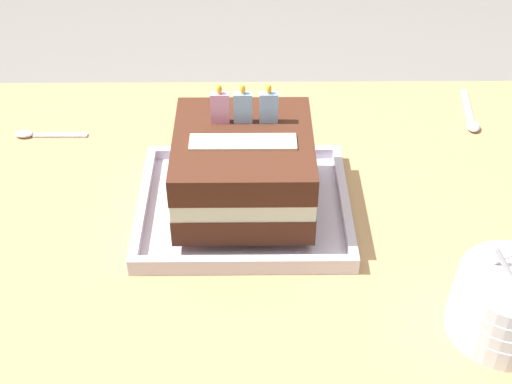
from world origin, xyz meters
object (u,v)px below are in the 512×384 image
at_px(birthday_cake, 243,167).
at_px(serving_spoon_by_bowls, 36,134).
at_px(serving_spoon_near_tray, 471,120).
at_px(foil_tray, 244,207).
at_px(bowl_stack, 508,304).

height_order(birthday_cake, serving_spoon_by_bowls, birthday_cake).
height_order(serving_spoon_near_tray, serving_spoon_by_bowls, serving_spoon_near_tray).
bearing_deg(serving_spoon_near_tray, birthday_cake, -149.08).
relative_size(serving_spoon_near_tray, serving_spoon_by_bowls, 1.17).
distance_m(foil_tray, serving_spoon_near_tray, 0.43).
bearing_deg(birthday_cake, serving_spoon_near_tray, 30.92).
height_order(foil_tray, serving_spoon_by_bowls, foil_tray).
distance_m(bowl_stack, serving_spoon_near_tray, 0.44).
bearing_deg(serving_spoon_near_tray, bowl_stack, -99.36).
xyz_separation_m(bowl_stack, serving_spoon_by_bowls, (-0.63, 0.40, -0.04)).
bearing_deg(serving_spoon_by_bowls, serving_spoon_near_tray, 2.82).
distance_m(birthday_cake, bowl_stack, 0.37).
distance_m(birthday_cake, serving_spoon_near_tray, 0.44).
bearing_deg(foil_tray, serving_spoon_near_tray, 30.95).
relative_size(foil_tray, serving_spoon_by_bowls, 2.51).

